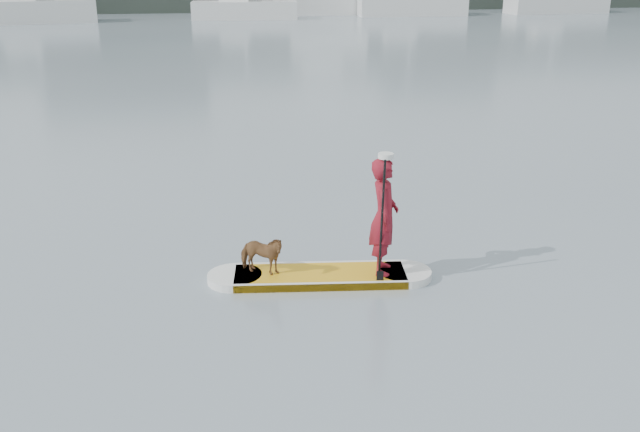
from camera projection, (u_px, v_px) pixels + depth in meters
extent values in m
plane|color=slate|center=(428.00, 245.00, 11.73)|extent=(140.00, 140.00, 0.00)
cube|color=gold|center=(320.00, 276.00, 10.47)|extent=(2.57, 1.08, 0.12)
cylinder|color=silver|center=(235.00, 278.00, 10.41)|extent=(0.80, 0.80, 0.12)
cylinder|color=silver|center=(404.00, 274.00, 10.53)|extent=(0.80, 0.80, 0.12)
cube|color=silver|center=(319.00, 266.00, 10.82)|extent=(2.49, 0.34, 0.12)
cube|color=silver|center=(321.00, 287.00, 10.12)|extent=(2.49, 0.34, 0.12)
imported|color=maroon|center=(384.00, 216.00, 10.19)|extent=(0.55, 0.71, 1.72)
cylinder|color=silver|center=(386.00, 156.00, 9.88)|extent=(0.22, 0.22, 0.07)
imported|color=brown|center=(261.00, 255.00, 10.30)|extent=(0.78, 0.62, 0.60)
cylinder|color=black|center=(382.00, 223.00, 9.89)|extent=(0.07, 0.30, 1.89)
cube|color=black|center=(380.00, 281.00, 10.20)|extent=(0.10, 0.03, 0.32)
cube|color=silver|center=(33.00, 12.00, 49.09)|extent=(8.74, 4.05, 1.51)
cube|color=silver|center=(245.00, 10.00, 51.96)|extent=(7.74, 2.92, 1.26)
cube|color=silver|center=(411.00, 6.00, 55.07)|extent=(8.38, 2.92, 1.45)
cube|color=silver|center=(557.00, 5.00, 57.31)|extent=(8.38, 3.13, 1.30)
cube|color=silver|center=(342.00, 2.00, 56.47)|extent=(11.03, 4.06, 1.77)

